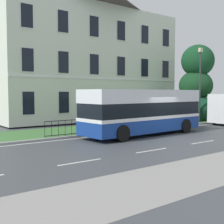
{
  "coord_description": "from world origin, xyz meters",
  "views": [
    {
      "loc": [
        -14.0,
        -11.96,
        2.79
      ],
      "look_at": [
        -1.85,
        4.27,
        1.46
      ],
      "focal_mm": 47.55,
      "sensor_mm": 36.0,
      "label": 1
    }
  ],
  "objects": [
    {
      "name": "ground_plane",
      "position": [
        0.0,
        0.84,
        -0.02
      ],
      "size": [
        60.0,
        56.0,
        0.18
      ],
      "color": "#404448"
    },
    {
      "name": "evergreen_tree",
      "position": [
        10.5,
        6.82,
        2.79
      ],
      "size": [
        5.05,
        5.05,
        7.92
      ],
      "color": "#423328",
      "rests_on": "ground_plane"
    },
    {
      "name": "single_decker_bus",
      "position": [
        -0.66,
        2.38,
        1.57
      ],
      "size": [
        9.13,
        3.07,
        2.97
      ],
      "rotation": [
        0.0,
        0.0,
        0.06
      ],
      "color": "navy",
      "rests_on": "ground_plane"
    },
    {
      "name": "litter_bin",
      "position": [
        0.22,
        5.36,
        0.72
      ],
      "size": [
        0.54,
        0.54,
        1.18
      ],
      "color": "black",
      "rests_on": "ground_plane"
    },
    {
      "name": "iron_verge_railing",
      "position": [
        2.38,
        4.4,
        0.62
      ],
      "size": [
        18.29,
        0.04,
        0.97
      ],
      "color": "black",
      "rests_on": "ground_plane"
    },
    {
      "name": "georgian_townhouse",
      "position": [
        2.38,
        15.4,
        6.54
      ],
      "size": [
        18.9,
        9.86,
        12.78
      ],
      "color": "silver",
      "rests_on": "ground_plane"
    },
    {
      "name": "street_lamp_post",
      "position": [
        8.66,
        4.92,
        3.96
      ],
      "size": [
        0.36,
        0.24,
        6.7
      ],
      "color": "#333338",
      "rests_on": "ground_plane"
    }
  ]
}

